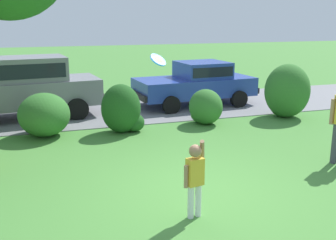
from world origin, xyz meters
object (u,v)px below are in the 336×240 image
parked_sedan (197,82)px  parked_suv (25,84)px  child_thrower (195,175)px  frisbee (158,60)px

parked_sedan → parked_suv: 5.84m
parked_sedan → child_thrower: (-3.23, -7.92, -0.13)m
parked_sedan → frisbee: size_ratio=14.04×
parked_sedan → child_thrower: 8.55m
parked_suv → child_thrower: size_ratio=3.78×
parked_suv → frisbee: (2.23, -7.06, 1.37)m
child_thrower → frisbee: (-0.37, 0.72, 1.73)m
frisbee → parked_sedan: bearing=63.4°
child_thrower → frisbee: size_ratio=3.99×
parked_sedan → parked_suv: bearing=-178.6°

